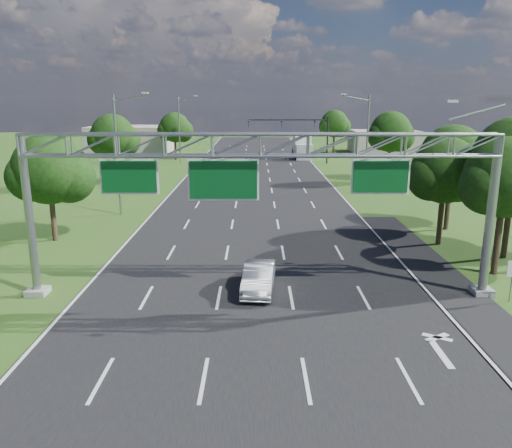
{
  "coord_description": "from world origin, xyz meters",
  "views": [
    {
      "loc": [
        0.02,
        -11.64,
        9.58
      ],
      "look_at": [
        0.06,
        15.19,
        2.86
      ],
      "focal_mm": 35.0,
      "sensor_mm": 36.0,
      "label": 1
    }
  ],
  "objects_px": {
    "sign_gantry": "(262,158)",
    "traffic_signal": "(305,129)",
    "box_truck": "(302,147)",
    "silver_sedan": "(259,277)"
  },
  "relations": [
    {
      "from": "sign_gantry",
      "to": "box_truck",
      "type": "distance_m",
      "value": 62.3
    },
    {
      "from": "box_truck",
      "to": "silver_sedan",
      "type": "bearing_deg",
      "value": -95.74
    },
    {
      "from": "sign_gantry",
      "to": "traffic_signal",
      "type": "xyz_separation_m",
      "value": [
        7.15,
        53.0,
        -1.72
      ]
    },
    {
      "from": "traffic_signal",
      "to": "silver_sedan",
      "type": "relative_size",
      "value": 2.84
    },
    {
      "from": "sign_gantry",
      "to": "traffic_signal",
      "type": "height_order",
      "value": "sign_gantry"
    },
    {
      "from": "traffic_signal",
      "to": "silver_sedan",
      "type": "distance_m",
      "value": 53.2
    },
    {
      "from": "silver_sedan",
      "to": "box_truck",
      "type": "bearing_deg",
      "value": 87.69
    },
    {
      "from": "sign_gantry",
      "to": "silver_sedan",
      "type": "height_order",
      "value": "sign_gantry"
    },
    {
      "from": "sign_gantry",
      "to": "traffic_signal",
      "type": "bearing_deg",
      "value": 82.32
    },
    {
      "from": "silver_sedan",
      "to": "traffic_signal",
      "type": "bearing_deg",
      "value": 87.07
    }
  ]
}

